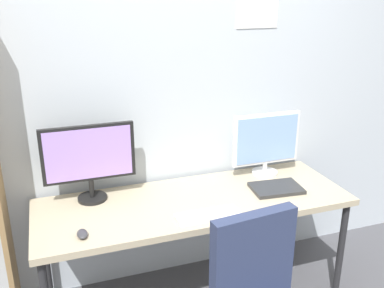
% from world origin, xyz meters
% --- Properties ---
extents(wall_back, '(4.34, 0.11, 2.60)m').
position_xyz_m(wall_back, '(0.00, 1.02, 1.30)').
color(wall_back, silver).
rests_on(wall_back, ground_plane).
extents(desk, '(1.94, 0.68, 0.74)m').
position_xyz_m(desk, '(0.00, 0.60, 0.69)').
color(desk, tan).
rests_on(desk, ground_plane).
extents(monitor_left, '(0.55, 0.18, 0.48)m').
position_xyz_m(monitor_left, '(-0.60, 0.81, 1.02)').
color(monitor_left, black).
rests_on(monitor_left, desk).
extents(monitor_right, '(0.49, 0.18, 0.44)m').
position_xyz_m(monitor_right, '(0.60, 0.81, 0.98)').
color(monitor_right, silver).
rests_on(monitor_right, desk).
extents(keyboard_main, '(0.37, 0.13, 0.02)m').
position_xyz_m(keyboard_main, '(0.00, 0.37, 0.75)').
color(keyboard_main, silver).
rests_on(keyboard_main, desk).
extents(computer_mouse, '(0.06, 0.10, 0.03)m').
position_xyz_m(computer_mouse, '(-0.70, 0.39, 0.76)').
color(computer_mouse, '#38383D').
rests_on(computer_mouse, desk).
extents(laptop_closed, '(0.34, 0.25, 0.02)m').
position_xyz_m(laptop_closed, '(0.55, 0.55, 0.75)').
color(laptop_closed, '#2D2D2D').
rests_on(laptop_closed, desk).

